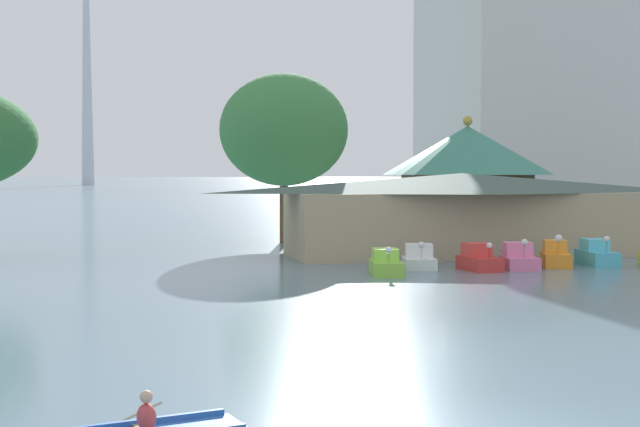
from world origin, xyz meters
The scene contains 10 objects.
pedal_boat_lime centered at (5.21, 25.45, 0.48)m, with size 1.84×3.00×1.40m.
pedal_boat_white centered at (7.53, 27.52, 0.49)m, with size 1.99×2.49×1.42m.
pedal_boat_red centered at (10.19, 26.30, 0.52)m, with size 1.67×2.55×1.44m.
pedal_boat_pink centered at (12.38, 26.50, 0.51)m, with size 2.00×2.83×1.57m.
pedal_boat_orange centered at (14.70, 27.20, 0.54)m, with size 2.09×2.91×1.70m.
pedal_boat_cyan centered at (17.03, 27.24, 0.54)m, with size 1.67×3.02×1.60m.
boathouse centered at (12.30, 34.19, 2.47)m, with size 21.46×7.81×4.75m.
green_roof_pavilion centered at (16.79, 44.94, 4.55)m, with size 12.00×12.00×8.79m.
shoreline_tree_mid centered at (3.69, 45.22, 7.68)m, with size 8.73×8.73×11.50m.
background_building_block centered at (36.40, 68.02, 12.90)m, with size 26.80×19.51×25.75m.
Camera 1 is at (-6.40, -14.76, 4.78)m, focal length 50.16 mm.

